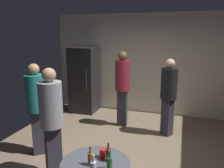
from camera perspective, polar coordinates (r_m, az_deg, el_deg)
The scene contains 12 objects.
ground_plane at distance 4.22m, azimuth 3.02°, elevation -19.21°, with size 5.20×5.20×0.10m, color #7A6651.
wall_back at distance 6.22m, azimuth 9.37°, elevation 4.86°, with size 5.32×0.06×2.70m, color silver.
refrigerator at distance 6.38m, azimuth -7.03°, elevation 1.03°, with size 0.70×0.68×1.80m.
beer_bottle_amber at distance 2.66m, azimuth -5.42°, elevation -18.14°, with size 0.06×0.06×0.23m.
beer_bottle_brown at distance 2.72m, azimuth -0.91°, elevation -17.33°, with size 0.06×0.06×0.23m.
beer_bottle_green at distance 2.57m, azimuth -0.62°, elevation -19.30°, with size 0.06×0.06×0.23m.
beer_bottle_clear at distance 2.51m, azimuth -4.71°, elevation -20.28°, with size 0.06×0.06×0.23m.
plastic_cup_red at distance 2.81m, azimuth -2.29°, elevation -17.05°, with size 0.08×0.08×0.11m, color red.
person_in_black_shirt at distance 4.93m, azimuth 14.07°, elevation -1.85°, with size 0.48×0.48×1.67m.
person_in_gray_shirt at distance 3.44m, azimuth -15.02°, elevation -7.78°, with size 0.48×0.48×1.71m.
person_in_teal_shirt at distance 4.24m, azimuth -18.57°, elevation -4.44°, with size 0.48×0.48×1.68m.
person_in_maroon_shirt at distance 5.27m, azimuth 2.66°, elevation 0.24°, with size 0.35×0.35×1.78m.
Camera 1 is at (0.89, -3.47, 2.18)m, focal length 36.31 mm.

